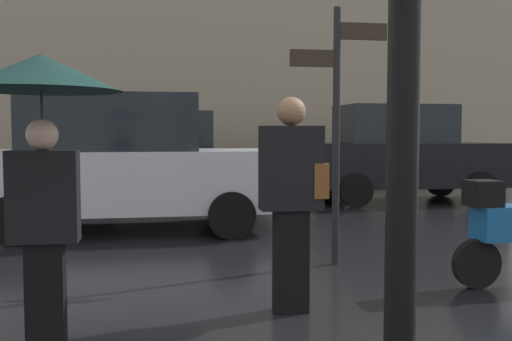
{
  "coord_description": "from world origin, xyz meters",
  "views": [
    {
      "loc": [
        -0.78,
        -2.2,
        1.44
      ],
      "look_at": [
        0.19,
        3.61,
        1.07
      ],
      "focal_mm": 40.72,
      "sensor_mm": 36.0,
      "label": 1
    }
  ],
  "objects_px": {
    "pedestrian_with_umbrella": "(42,112)",
    "parked_car_distant": "(400,153)",
    "street_signpost": "(337,109)",
    "pedestrian_with_bag": "(293,191)",
    "parked_car_right": "(161,157)",
    "parked_car_left": "(124,163)"
  },
  "relations": [
    {
      "from": "pedestrian_with_umbrella",
      "to": "parked_car_right",
      "type": "relative_size",
      "value": 0.46
    },
    {
      "from": "parked_car_left",
      "to": "parked_car_right",
      "type": "bearing_deg",
      "value": -98.38
    },
    {
      "from": "parked_car_distant",
      "to": "pedestrian_with_bag",
      "type": "bearing_deg",
      "value": 64.08
    },
    {
      "from": "pedestrian_with_umbrella",
      "to": "parked_car_left",
      "type": "distance_m",
      "value": 4.83
    },
    {
      "from": "pedestrian_with_bag",
      "to": "street_signpost",
      "type": "height_order",
      "value": "street_signpost"
    },
    {
      "from": "parked_car_distant",
      "to": "street_signpost",
      "type": "xyz_separation_m",
      "value": [
        -3.11,
        -5.51,
        0.68
      ]
    },
    {
      "from": "pedestrian_with_bag",
      "to": "parked_car_left",
      "type": "xyz_separation_m",
      "value": [
        -1.57,
        4.19,
        0.03
      ]
    },
    {
      "from": "pedestrian_with_umbrella",
      "to": "parked_car_distant",
      "type": "bearing_deg",
      "value": -154.75
    },
    {
      "from": "pedestrian_with_bag",
      "to": "street_signpost",
      "type": "relative_size",
      "value": 0.62
    },
    {
      "from": "pedestrian_with_umbrella",
      "to": "parked_car_distant",
      "type": "xyz_separation_m",
      "value": [
        5.76,
        7.69,
        -0.56
      ]
    },
    {
      "from": "pedestrian_with_bag",
      "to": "parked_car_distant",
      "type": "relative_size",
      "value": 0.43
    },
    {
      "from": "pedestrian_with_umbrella",
      "to": "parked_car_distant",
      "type": "height_order",
      "value": "parked_car_distant"
    },
    {
      "from": "parked_car_left",
      "to": "parked_car_distant",
      "type": "relative_size",
      "value": 1.08
    },
    {
      "from": "parked_car_right",
      "to": "parked_car_left",
      "type": "bearing_deg",
      "value": 71.13
    },
    {
      "from": "pedestrian_with_bag",
      "to": "parked_car_right",
      "type": "xyz_separation_m",
      "value": [
        -1.03,
        7.64,
        -0.02
      ]
    },
    {
      "from": "street_signpost",
      "to": "parked_car_right",
      "type": "bearing_deg",
      "value": 107.28
    },
    {
      "from": "parked_car_left",
      "to": "street_signpost",
      "type": "bearing_deg",
      "value": 133.65
    },
    {
      "from": "street_signpost",
      "to": "pedestrian_with_bag",
      "type": "bearing_deg",
      "value": -118.49
    },
    {
      "from": "pedestrian_with_umbrella",
      "to": "street_signpost",
      "type": "relative_size",
      "value": 0.7
    },
    {
      "from": "parked_car_right",
      "to": "parked_car_distant",
      "type": "relative_size",
      "value": 1.04
    },
    {
      "from": "pedestrian_with_bag",
      "to": "parked_car_right",
      "type": "relative_size",
      "value": 0.41
    },
    {
      "from": "pedestrian_with_umbrella",
      "to": "pedestrian_with_bag",
      "type": "distance_m",
      "value": 1.99
    }
  ]
}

